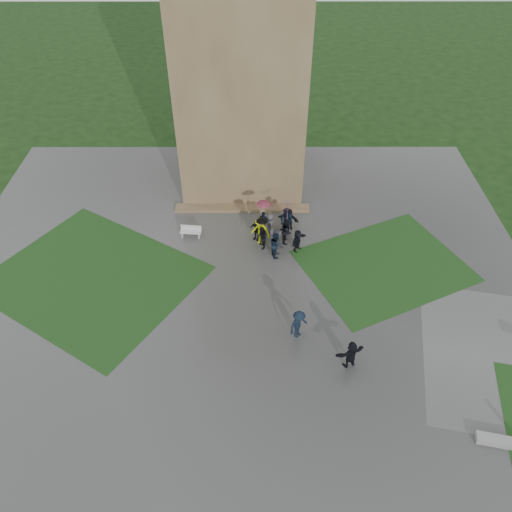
{
  "coord_description": "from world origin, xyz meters",
  "views": [
    {
      "loc": [
        0.89,
        -16.59,
        20.12
      ],
      "look_at": [
        0.92,
        4.56,
        1.2
      ],
      "focal_mm": 35.0,
      "sensor_mm": 36.0,
      "label": 1
    }
  ],
  "objects_px": {
    "pedestrian_near": "(351,354)",
    "bench": "(191,231)",
    "pedestrian_mid": "(299,324)",
    "tower": "(241,51)"
  },
  "relations": [
    {
      "from": "pedestrian_near",
      "to": "bench",
      "type": "bearing_deg",
      "value": -70.5
    },
    {
      "from": "pedestrian_near",
      "to": "tower",
      "type": "bearing_deg",
      "value": -94.03
    },
    {
      "from": "pedestrian_near",
      "to": "pedestrian_mid",
      "type": "bearing_deg",
      "value": -58.96
    },
    {
      "from": "pedestrian_mid",
      "to": "pedestrian_near",
      "type": "relative_size",
      "value": 1.07
    },
    {
      "from": "pedestrian_mid",
      "to": "bench",
      "type": "bearing_deg",
      "value": 86.71
    },
    {
      "from": "tower",
      "to": "pedestrian_mid",
      "type": "height_order",
      "value": "tower"
    },
    {
      "from": "tower",
      "to": "pedestrian_mid",
      "type": "bearing_deg",
      "value": -78.7
    },
    {
      "from": "tower",
      "to": "bench",
      "type": "distance_m",
      "value": 11.66
    },
    {
      "from": "bench",
      "to": "pedestrian_mid",
      "type": "relative_size",
      "value": 0.78
    },
    {
      "from": "tower",
      "to": "pedestrian_mid",
      "type": "xyz_separation_m",
      "value": [
        3.05,
        -15.24,
        -8.11
      ]
    }
  ]
}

